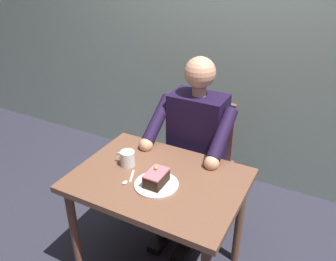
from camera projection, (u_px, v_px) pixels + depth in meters
name	position (u px, v px, depth m)	size (l,w,h in m)	color
dining_table	(159.00, 191.00, 1.95)	(0.94, 0.68, 0.70)	brown
chair	(201.00, 157.00, 2.50)	(0.42, 0.42, 0.89)	brown
seated_person	(192.00, 149.00, 2.29)	(0.53, 0.58, 1.25)	#1F1233
dessert_plate	(156.00, 184.00, 1.85)	(0.24, 0.24, 0.01)	white
cake_slice	(156.00, 178.00, 1.83)	(0.09, 0.14, 0.09)	#301E14
coffee_cup	(127.00, 158.00, 2.00)	(0.12, 0.08, 0.09)	white
dessert_spoon	(128.00, 179.00, 1.89)	(0.05, 0.14, 0.01)	silver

